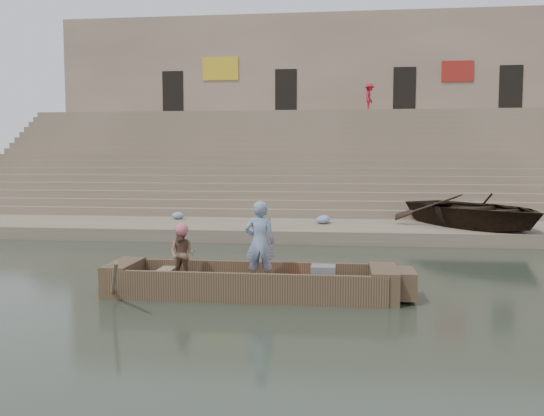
% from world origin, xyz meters
% --- Properties ---
extents(ground, '(120.00, 120.00, 0.00)m').
position_xyz_m(ground, '(0.00, 0.00, 0.00)').
color(ground, '#262F23').
rests_on(ground, ground).
extents(lower_landing, '(32.00, 4.00, 0.40)m').
position_xyz_m(lower_landing, '(0.00, 8.00, 0.20)').
color(lower_landing, gray).
rests_on(lower_landing, ground).
extents(mid_landing, '(32.00, 3.00, 2.80)m').
position_xyz_m(mid_landing, '(0.00, 15.50, 1.40)').
color(mid_landing, gray).
rests_on(mid_landing, ground).
extents(upper_landing, '(32.00, 3.00, 5.20)m').
position_xyz_m(upper_landing, '(0.00, 22.50, 2.60)').
color(upper_landing, gray).
rests_on(upper_landing, ground).
extents(ghat_steps, '(32.00, 11.00, 5.20)m').
position_xyz_m(ghat_steps, '(0.00, 17.19, 1.80)').
color(ghat_steps, gray).
rests_on(ghat_steps, ground).
extents(building_wall, '(32.00, 5.07, 11.20)m').
position_xyz_m(building_wall, '(0.00, 26.50, 5.60)').
color(building_wall, tan).
rests_on(building_wall, ground).
extents(main_rowboat, '(5.00, 1.30, 0.22)m').
position_xyz_m(main_rowboat, '(-0.26, -0.67, 0.11)').
color(main_rowboat, brown).
rests_on(main_rowboat, ground).
extents(rowboat_trim, '(6.04, 2.63, 1.77)m').
position_xyz_m(rowboat_trim, '(-0.05, -0.68, 0.31)').
color(rowboat_trim, brown).
rests_on(rowboat_trim, ground).
extents(standing_man, '(0.62, 0.43, 1.62)m').
position_xyz_m(standing_man, '(-0.08, -0.61, 1.03)').
color(standing_man, navy).
rests_on(standing_man, main_rowboat).
extents(rowing_man, '(0.59, 0.49, 1.10)m').
position_xyz_m(rowing_man, '(-1.64, -0.56, 0.77)').
color(rowing_man, '#267350').
rests_on(rowing_man, main_rowboat).
extents(television, '(0.46, 0.42, 0.40)m').
position_xyz_m(television, '(1.14, -0.67, 0.42)').
color(television, slate).
rests_on(television, main_rowboat).
extents(beached_rowboat, '(6.03, 6.49, 1.10)m').
position_xyz_m(beached_rowboat, '(5.75, 7.93, 0.95)').
color(beached_rowboat, '#2D2116').
rests_on(beached_rowboat, lower_landing).
extents(pedestrian, '(0.77, 1.11, 1.57)m').
position_xyz_m(pedestrian, '(2.90, 22.17, 5.98)').
color(pedestrian, '#A81C26').
rests_on(pedestrian, upper_landing).
extents(cloth_bundles, '(5.77, 2.68, 0.26)m').
position_xyz_m(cloth_bundles, '(-1.02, 8.16, 0.53)').
color(cloth_bundles, '#3F5999').
rests_on(cloth_bundles, lower_landing).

